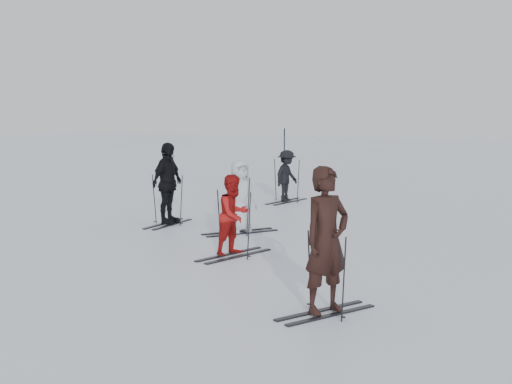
% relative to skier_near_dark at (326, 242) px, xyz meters
% --- Properties ---
extents(ground, '(120.00, 120.00, 0.00)m').
position_rel_skier_near_dark_xyz_m(ground, '(-3.30, 3.30, -0.98)').
color(ground, silver).
rests_on(ground, ground).
extents(skier_near_dark, '(0.75, 0.85, 1.97)m').
position_rel_skier_near_dark_xyz_m(skier_near_dark, '(0.00, 0.00, 0.00)').
color(skier_near_dark, black).
rests_on(skier_near_dark, ground).
extents(skier_red, '(0.75, 0.86, 1.52)m').
position_rel_skier_near_dark_xyz_m(skier_red, '(-2.84, 2.51, -0.22)').
color(skier_red, maroon).
rests_on(skier_red, ground).
extents(skier_grey, '(0.87, 0.95, 1.62)m').
position_rel_skier_near_dark_xyz_m(skier_grey, '(-3.88, 4.63, -0.17)').
color(skier_grey, '#B5BBC0').
rests_on(skier_grey, ground).
extents(skier_uphill_left, '(0.53, 1.17, 1.96)m').
position_rel_skier_near_dark_xyz_m(skier_uphill_left, '(-5.97, 4.79, -0.00)').
color(skier_uphill_left, black).
rests_on(skier_uphill_left, ground).
extents(skier_uphill_far, '(0.71, 1.07, 1.55)m').
position_rel_skier_near_dark_xyz_m(skier_uphill_far, '(-5.11, 9.78, -0.21)').
color(skier_uphill_far, black).
rests_on(skier_uphill_far, ground).
extents(skis_near_dark, '(1.77, 1.46, 1.14)m').
position_rel_skier_near_dark_xyz_m(skis_near_dark, '(0.00, 0.00, -0.41)').
color(skis_near_dark, black).
rests_on(skis_near_dark, ground).
extents(skis_red, '(1.94, 1.36, 1.28)m').
position_rel_skier_near_dark_xyz_m(skis_red, '(-2.84, 2.51, -0.34)').
color(skis_red, black).
rests_on(skis_red, ground).
extents(skis_grey, '(2.05, 1.83, 1.33)m').
position_rel_skier_near_dark_xyz_m(skis_grey, '(-3.88, 4.63, -0.32)').
color(skis_grey, black).
rests_on(skis_grey, ground).
extents(skis_uphill_left, '(1.76, 0.99, 1.26)m').
position_rel_skier_near_dark_xyz_m(skis_uphill_left, '(-5.97, 4.79, -0.35)').
color(skis_uphill_left, black).
rests_on(skis_uphill_left, ground).
extents(skis_uphill_far, '(1.97, 1.22, 1.35)m').
position_rel_skier_near_dark_xyz_m(skis_uphill_far, '(-5.11, 9.78, -0.31)').
color(skis_uphill_far, black).
rests_on(skis_uphill_far, ground).
extents(piste_marker, '(0.06, 0.06, 2.14)m').
position_rel_skier_near_dark_xyz_m(piste_marker, '(-6.93, 13.50, 0.09)').
color(piste_marker, black).
rests_on(piste_marker, ground).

